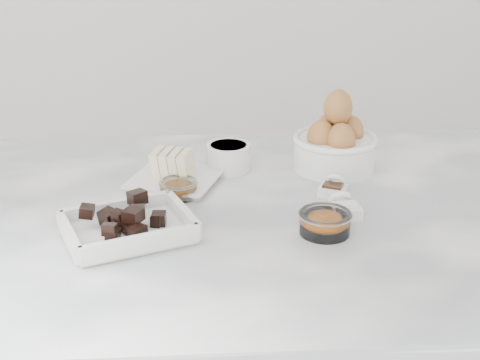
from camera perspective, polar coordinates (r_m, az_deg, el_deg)
The scene contains 9 objects.
marble_slab at distance 1.16m, azimuth -0.89°, elevation -3.33°, with size 1.20×0.80×0.04m, color white.
chocolate_dish at distance 1.06m, azimuth -9.54°, elevation -3.71°, with size 0.24×0.21×0.05m.
butter_plate at distance 1.25m, azimuth -5.65°, elevation 0.67°, with size 0.20×0.20×0.06m.
sugar_ramekin at distance 1.31m, azimuth -0.99°, elevation 2.06°, with size 0.09×0.09×0.05m.
egg_bowl at distance 1.32m, azimuth 8.12°, elevation 3.11°, with size 0.17×0.17×0.16m.
honey_bowl at distance 1.20m, azimuth -5.28°, elevation -0.72°, with size 0.07×0.07×0.03m.
zest_bowl at distance 1.07m, azimuth 7.27°, elevation -3.55°, with size 0.09×0.09×0.04m.
vanilla_spoon at distance 1.21m, azimuth 7.98°, elevation -0.66°, with size 0.06×0.07×0.04m.
salt_spoon at distance 1.13m, azimuth 8.79°, elevation -2.36°, with size 0.06×0.07×0.04m.
Camera 1 is at (-0.05, -1.04, 1.43)m, focal length 50.00 mm.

